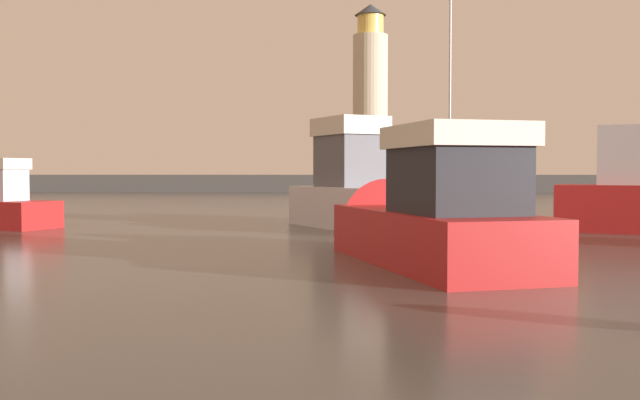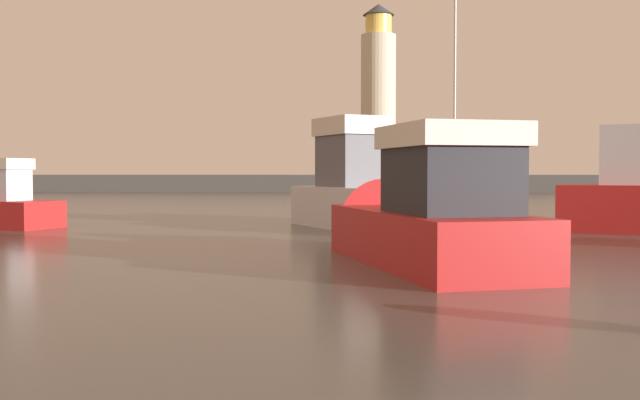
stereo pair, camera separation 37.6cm
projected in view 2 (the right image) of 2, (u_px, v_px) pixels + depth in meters
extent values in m
plane|color=#4C4742|center=(370.00, 211.00, 38.94)|extent=(220.00, 220.00, 0.00)
cube|color=#423F3D|center=(365.00, 183.00, 75.43)|extent=(71.82, 4.29, 1.73)
cylinder|color=beige|center=(378.00, 105.00, 75.05)|extent=(3.53, 3.53, 14.12)
cylinder|color=#F2CC59|center=(378.00, 25.00, 74.74)|extent=(2.64, 2.64, 1.98)
cone|color=#33383D|center=(379.00, 10.00, 74.68)|extent=(3.17, 3.17, 1.13)
cube|color=silver|center=(638.00, 155.00, 25.19)|extent=(2.81, 2.32, 2.04)
cube|color=silver|center=(2.00, 185.00, 27.36)|extent=(2.13, 1.81, 1.15)
cube|color=silver|center=(1.00, 164.00, 27.33)|extent=(2.34, 1.99, 0.40)
cube|color=#B21E1E|center=(428.00, 238.00, 16.37)|extent=(4.49, 7.55, 1.20)
cone|color=#B21E1E|center=(370.00, 223.00, 20.44)|extent=(3.01, 2.90, 2.45)
cube|color=#232328|center=(450.00, 181.00, 15.21)|extent=(2.76, 3.19, 1.35)
cube|color=silver|center=(450.00, 136.00, 15.18)|extent=(3.04, 3.51, 0.47)
cube|color=silver|center=(364.00, 208.00, 26.66)|extent=(5.74, 7.63, 1.50)
cone|color=silver|center=(432.00, 212.00, 22.80)|extent=(3.26, 3.20, 2.45)
cube|color=#595960|center=(351.00, 161.00, 27.48)|extent=(2.77, 3.05, 1.90)
cube|color=silver|center=(351.00, 127.00, 27.43)|extent=(3.05, 3.35, 0.66)
cube|color=#B21E1E|center=(456.00, 199.00, 39.48)|extent=(4.51, 9.02, 1.20)
cylinder|color=#B7B7BC|center=(455.00, 82.00, 38.42)|extent=(0.12, 0.12, 11.03)
cylinder|color=#B7B7BC|center=(460.00, 151.00, 40.84)|extent=(1.28, 4.65, 0.09)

